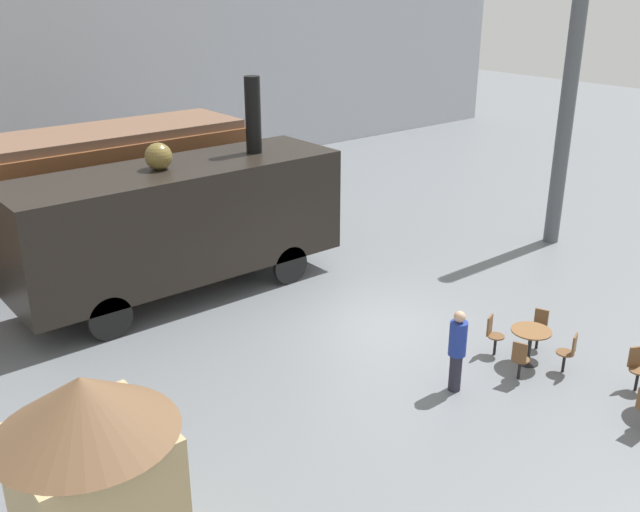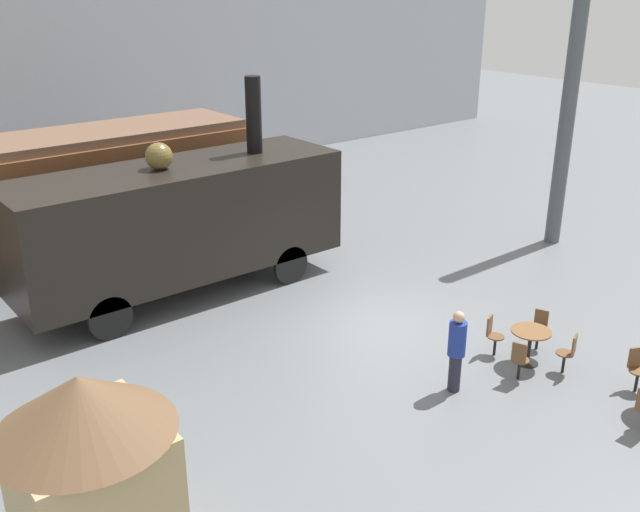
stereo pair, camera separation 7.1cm
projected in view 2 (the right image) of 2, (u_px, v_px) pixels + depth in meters
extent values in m
plane|color=slate|center=(377.00, 324.00, 16.48)|extent=(80.00, 80.00, 0.00)
cube|color=#B2B7C1|center=(93.00, 64.00, 26.03)|extent=(44.00, 0.15, 9.00)
cube|color=brown|center=(67.00, 191.00, 19.53)|extent=(10.31, 2.76, 2.64)
cube|color=brown|center=(60.00, 139.00, 19.01)|extent=(10.11, 2.54, 0.24)
cylinder|color=black|center=(194.00, 231.00, 20.92)|extent=(1.04, 0.12, 1.04)
cylinder|color=black|center=(154.00, 210.00, 22.84)|extent=(1.04, 0.12, 1.04)
cube|color=black|center=(180.00, 219.00, 17.38)|extent=(8.20, 2.50, 2.63)
cylinder|color=black|center=(254.00, 115.00, 17.86)|extent=(0.40, 0.40, 1.92)
sphere|color=brown|center=(159.00, 156.00, 16.55)|extent=(0.64, 0.64, 0.64)
cylinder|color=black|center=(291.00, 265.00, 18.49)|extent=(1.02, 0.12, 1.02)
cylinder|color=black|center=(241.00, 240.00, 20.22)|extent=(1.02, 0.12, 1.02)
cylinder|color=black|center=(110.00, 318.00, 15.62)|extent=(1.02, 0.12, 1.02)
cylinder|color=black|center=(70.00, 284.00, 17.36)|extent=(1.02, 0.12, 1.02)
cylinder|color=black|center=(527.00, 363.00, 14.79)|extent=(0.44, 0.44, 0.02)
cylinder|color=black|center=(529.00, 347.00, 14.66)|extent=(0.08, 0.08, 0.71)
cylinder|color=brown|center=(531.00, 331.00, 14.52)|extent=(0.82, 0.82, 0.03)
cylinder|color=black|center=(564.00, 363.00, 14.39)|extent=(0.06, 0.06, 0.42)
cylinder|color=brown|center=(565.00, 353.00, 14.31)|extent=(0.36, 0.36, 0.03)
cube|color=brown|center=(574.00, 345.00, 14.15)|extent=(0.28, 0.14, 0.42)
cylinder|color=black|center=(537.00, 340.00, 15.29)|extent=(0.06, 0.06, 0.42)
cylinder|color=brown|center=(538.00, 331.00, 15.21)|extent=(0.36, 0.36, 0.03)
cube|color=brown|center=(541.00, 319.00, 15.25)|extent=(0.14, 0.28, 0.42)
cylinder|color=black|center=(495.00, 346.00, 15.05)|extent=(0.06, 0.06, 0.42)
cylinder|color=brown|center=(496.00, 337.00, 14.97)|extent=(0.36, 0.36, 0.03)
cube|color=brown|center=(490.00, 325.00, 14.96)|extent=(0.28, 0.14, 0.42)
cylinder|color=black|center=(519.00, 370.00, 14.15)|extent=(0.06, 0.06, 0.42)
cylinder|color=brown|center=(520.00, 360.00, 14.07)|extent=(0.36, 0.36, 0.03)
cube|color=brown|center=(519.00, 353.00, 13.86)|extent=(0.14, 0.28, 0.42)
cylinder|color=black|center=(637.00, 382.00, 13.74)|extent=(0.06, 0.06, 0.42)
cylinder|color=brown|center=(639.00, 371.00, 13.65)|extent=(0.36, 0.36, 0.03)
cube|color=brown|center=(635.00, 357.00, 13.71)|extent=(0.28, 0.16, 0.42)
cylinder|color=#262633|center=(455.00, 372.00, 13.71)|extent=(0.24, 0.24, 0.77)
cylinder|color=navy|center=(457.00, 339.00, 13.44)|extent=(0.34, 0.34, 0.69)
sphere|color=tan|center=(459.00, 317.00, 13.27)|extent=(0.22, 0.22, 0.22)
cube|color=tan|center=(95.00, 503.00, 9.28)|extent=(1.80, 1.80, 2.20)
cone|color=brown|center=(81.00, 405.00, 8.73)|extent=(2.34, 2.34, 0.80)
cylinder|color=#4C5156|center=(568.00, 109.00, 20.15)|extent=(0.44, 0.44, 8.00)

